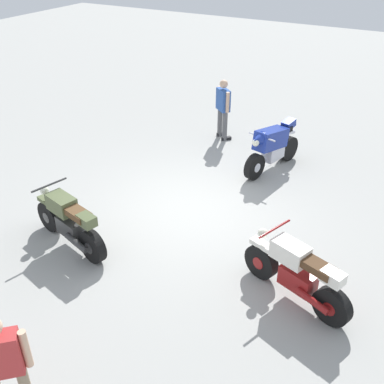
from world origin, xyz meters
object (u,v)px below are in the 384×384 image
person_in_red_shirt (4,365)px  person_in_blue_shirt (223,106)px  motorcycle_blue_sportbike (272,146)px  motorcycle_cream_vintage (296,274)px  motorcycle_olive_vintage (69,222)px

person_in_red_shirt → person_in_blue_shirt: size_ratio=0.99×
motorcycle_blue_sportbike → motorcycle_cream_vintage: 4.34m
motorcycle_cream_vintage → person_in_red_shirt: person_in_red_shirt is taller
motorcycle_cream_vintage → person_in_blue_shirt: person_in_blue_shirt is taller
motorcycle_cream_vintage → person_in_red_shirt: size_ratio=1.20×
person_in_red_shirt → person_in_blue_shirt: person_in_blue_shirt is taller
motorcycle_blue_sportbike → person_in_red_shirt: person_in_red_shirt is taller
person_in_red_shirt → motorcycle_cream_vintage: bearing=-75.8°
motorcycle_blue_sportbike → motorcycle_olive_vintage: bearing=-10.8°
motorcycle_cream_vintage → person_in_red_shirt: (3.50, -2.23, 0.40)m
motorcycle_cream_vintage → motorcycle_olive_vintage: same height
person_in_blue_shirt → motorcycle_blue_sportbike: bearing=-81.0°
motorcycle_cream_vintage → motorcycle_olive_vintage: bearing=29.0°
motorcycle_olive_vintage → person_in_red_shirt: 3.37m
person_in_blue_shirt → person_in_red_shirt: bearing=-131.0°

